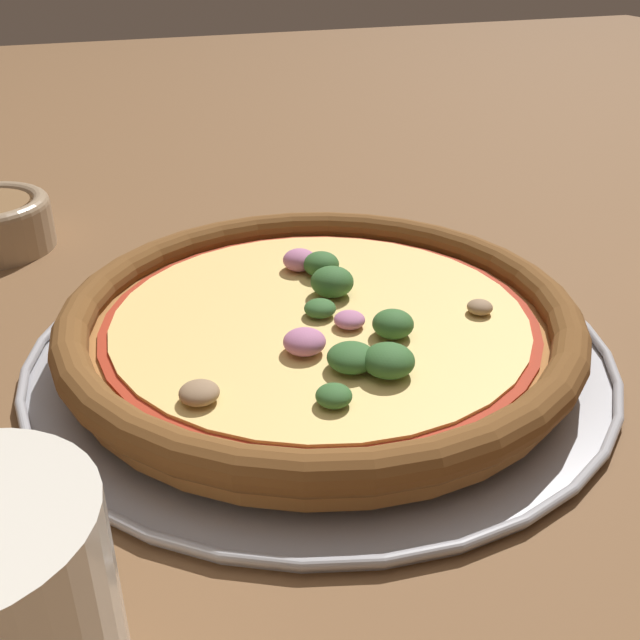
# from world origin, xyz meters

# --- Properties ---
(ground_plane) EXTENTS (3.00, 3.00, 0.00)m
(ground_plane) POSITION_xyz_m (0.00, 0.00, 0.00)
(ground_plane) COLOR brown
(pizza_tray) EXTENTS (0.38, 0.38, 0.01)m
(pizza_tray) POSITION_xyz_m (0.00, 0.00, 0.00)
(pizza_tray) COLOR #9E9EA3
(pizza_tray) RESTS_ON ground_plane
(pizza) EXTENTS (0.34, 0.34, 0.04)m
(pizza) POSITION_xyz_m (-0.00, 0.00, 0.03)
(pizza) COLOR #A86B33
(pizza) RESTS_ON pizza_tray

